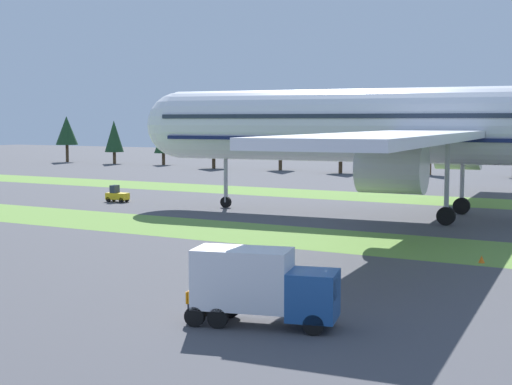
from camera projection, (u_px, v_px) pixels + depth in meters
name	position (u px, v px, depth m)	size (l,w,h in m)	color
grass_strip_near	(245.00, 232.00, 64.41)	(320.00, 10.86, 0.01)	olive
grass_strip_far	(381.00, 197.00, 93.72)	(320.00, 10.86, 0.01)	olive
airliner	(429.00, 125.00, 73.08)	(63.11, 78.09, 25.31)	white
catering_truck	(262.00, 284.00, 34.99)	(7.31, 3.95, 3.58)	#1E4C8E
pushback_tractor	(117.00, 195.00, 88.61)	(2.71, 1.53, 1.97)	yellow
ground_crew_marshaller	(192.00, 302.00, 35.81)	(0.49, 0.36, 1.74)	black
taxiway_marker_2	(482.00, 259.00, 50.60)	(0.44, 0.44, 0.50)	orange
distant_tree_line	(496.00, 138.00, 126.23)	(190.67, 10.92, 11.35)	#4C3823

